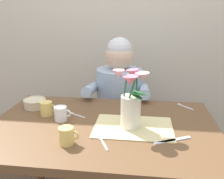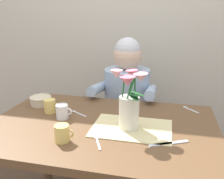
# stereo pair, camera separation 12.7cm
# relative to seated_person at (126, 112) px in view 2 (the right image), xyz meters

# --- Properties ---
(wood_panel_backdrop) EXTENTS (4.00, 0.10, 2.50)m
(wood_panel_backdrop) POSITION_rel_seated_person_xyz_m (-0.03, 0.43, 0.69)
(wood_panel_backdrop) COLOR beige
(wood_panel_backdrop) RESTS_ON ground_plane
(dining_table) EXTENTS (1.20, 0.80, 0.74)m
(dining_table) POSITION_rel_seated_person_xyz_m (-0.03, -0.62, 0.08)
(dining_table) COLOR brown
(dining_table) RESTS_ON ground_plane
(seated_person) EXTENTS (0.45, 0.47, 1.14)m
(seated_person) POSITION_rel_seated_person_xyz_m (0.00, 0.00, 0.00)
(seated_person) COLOR #4C4C56
(seated_person) RESTS_ON ground_plane
(striped_placemat) EXTENTS (0.40, 0.28, 0.00)m
(striped_placemat) POSITION_rel_seated_person_xyz_m (0.13, -0.63, 0.18)
(striped_placemat) COLOR beige
(striped_placemat) RESTS_ON dining_table
(flower_vase) EXTENTS (0.20, 0.18, 0.31)m
(flower_vase) POSITION_rel_seated_person_xyz_m (0.12, -0.64, 0.32)
(flower_vase) COLOR silver
(flower_vase) RESTS_ON dining_table
(ceramic_bowl) EXTENTS (0.14, 0.14, 0.06)m
(ceramic_bowl) POSITION_rel_seated_person_xyz_m (-0.48, -0.43, 0.21)
(ceramic_bowl) COLOR beige
(ceramic_bowl) RESTS_ON dining_table
(dinner_knife) EXTENTS (0.18, 0.10, 0.00)m
(dinner_knife) POSITION_rel_seated_person_xyz_m (0.32, -0.74, 0.18)
(dinner_knife) COLOR silver
(dinner_knife) RESTS_ON dining_table
(ceramic_mug) EXTENTS (0.09, 0.07, 0.08)m
(ceramic_mug) POSITION_rel_seated_person_xyz_m (-0.16, -0.83, 0.22)
(ceramic_mug) COLOR #E5C666
(ceramic_mug) RESTS_ON dining_table
(coffee_cup) EXTENTS (0.09, 0.07, 0.08)m
(coffee_cup) POSITION_rel_seated_person_xyz_m (-0.26, -0.59, 0.22)
(coffee_cup) COLOR silver
(coffee_cup) RESTS_ON dining_table
(tea_cup) EXTENTS (0.09, 0.07, 0.08)m
(tea_cup) POSITION_rel_seated_person_xyz_m (-0.36, -0.53, 0.22)
(tea_cup) COLOR #E5C666
(tea_cup) RESTS_ON dining_table
(spoon_0) EXTENTS (0.06, 0.11, 0.01)m
(spoon_0) POSITION_rel_seated_person_xyz_m (0.00, -0.80, 0.18)
(spoon_0) COLOR silver
(spoon_0) RESTS_ON dining_table
(spoon_1) EXTENTS (0.09, 0.09, 0.01)m
(spoon_1) POSITION_rel_seated_person_xyz_m (0.43, -0.29, 0.18)
(spoon_1) COLOR silver
(spoon_1) RESTS_ON dining_table
(spoon_2) EXTENTS (0.11, 0.07, 0.01)m
(spoon_2) POSITION_rel_seated_person_xyz_m (-0.21, -0.51, 0.18)
(spoon_2) COLOR silver
(spoon_2) RESTS_ON dining_table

